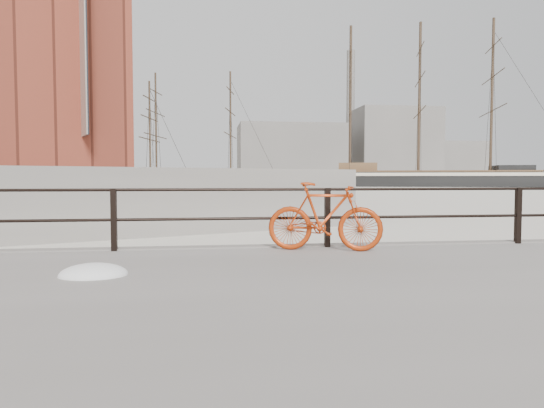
{
  "coord_description": "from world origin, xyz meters",
  "views": [
    {
      "loc": [
        -5.51,
        -8.13,
        1.51
      ],
      "look_at": [
        -4.23,
        1.5,
        1.0
      ],
      "focal_mm": 32.0,
      "sensor_mm": 36.0,
      "label": 1
    }
  ],
  "objects_px": {
    "bicycle": "(325,217)",
    "schooner_mid": "(194,187)",
    "barque_black": "(418,187)",
    "schooner_left": "(118,188)"
  },
  "relations": [
    {
      "from": "barque_black",
      "to": "schooner_mid",
      "type": "distance_m",
      "value": 42.13
    },
    {
      "from": "bicycle",
      "to": "schooner_mid",
      "type": "distance_m",
      "value": 80.32
    },
    {
      "from": "bicycle",
      "to": "schooner_mid",
      "type": "bearing_deg",
      "value": 109.7
    },
    {
      "from": "barque_black",
      "to": "schooner_mid",
      "type": "xyz_separation_m",
      "value": [
        -42.13,
        0.3,
        0.0
      ]
    },
    {
      "from": "schooner_mid",
      "to": "schooner_left",
      "type": "relative_size",
      "value": 1.31
    },
    {
      "from": "schooner_mid",
      "to": "schooner_left",
      "type": "height_order",
      "value": "schooner_mid"
    },
    {
      "from": "bicycle",
      "to": "schooner_left",
      "type": "xyz_separation_m",
      "value": [
        -15.73,
        70.66,
        -0.9
      ]
    },
    {
      "from": "bicycle",
      "to": "schooner_mid",
      "type": "relative_size",
      "value": 0.06
    },
    {
      "from": "schooner_left",
      "to": "barque_black",
      "type": "bearing_deg",
      "value": 20.49
    },
    {
      "from": "barque_black",
      "to": "schooner_mid",
      "type": "bearing_deg",
      "value": -162.75
    }
  ]
}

